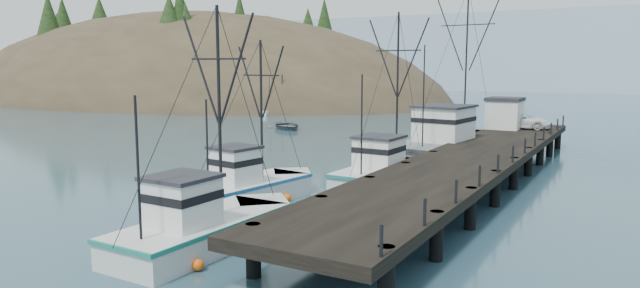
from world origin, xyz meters
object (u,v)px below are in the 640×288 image
object	(u,v)px
pickup_truck	(521,121)
trawler_far	(389,171)
work_vessel	(455,145)
pier	(472,159)
trawler_mid	(252,187)
pier_shed	(504,113)
trawler_near	(207,227)
motorboat	(287,129)

from	to	relation	value
pickup_truck	trawler_far	bearing A→B (deg)	162.40
work_vessel	pier	bearing A→B (deg)	-67.32
trawler_mid	pier_shed	xyz separation A→B (m)	(8.14, 26.79, 2.60)
pier	pickup_truck	bearing A→B (deg)	90.55
trawler_mid	trawler_near	bearing A→B (deg)	-67.08
trawler_near	motorboat	size ratio (longest dim) A/B	1.86
work_vessel	motorboat	world-z (taller)	work_vessel
pier	pier_shed	xyz separation A→B (m)	(-1.50, 16.24, 1.73)
work_vessel	pickup_truck	bearing A→B (deg)	66.18
pier	trawler_far	xyz separation A→B (m)	(-4.80, -2.18, -0.87)
pier	pier_shed	bearing A→B (deg)	95.28
trawler_near	pickup_truck	bearing A→B (deg)	79.80
trawler_near	work_vessel	xyz separation A→B (m)	(2.73, 26.99, 0.41)
pickup_truck	trawler_near	bearing A→B (deg)	165.74
pier	trawler_far	world-z (taller)	trawler_far
pier	pier_shed	world-z (taller)	pier_shed
pier	trawler_mid	size ratio (longest dim) A/B	4.69
trawler_mid	motorboat	size ratio (longest dim) A/B	1.67
trawler_near	pier_shed	world-z (taller)	trawler_near
work_vessel	trawler_far	bearing A→B (deg)	-95.40
pier_shed	trawler_near	bearing A→B (deg)	-98.27
trawler_near	pier_shed	size ratio (longest dim) A/B	3.28
pier	trawler_near	distance (m)	19.17
pier	trawler_far	bearing A→B (deg)	-155.55
trawler_far	work_vessel	world-z (taller)	work_vessel
motorboat	pier_shed	bearing A→B (deg)	-59.91
trawler_far	trawler_near	bearing A→B (deg)	-96.04
pier	pickup_truck	distance (m)	17.12
pier	motorboat	bearing A→B (deg)	142.85
trawler_far	pickup_truck	size ratio (longest dim) A/B	2.25
trawler_mid	work_vessel	size ratio (longest dim) A/B	0.54
pier	motorboat	xyz separation A→B (m)	(-27.96, 21.19, -1.69)
trawler_near	trawler_mid	world-z (taller)	trawler_near
pier	trawler_mid	bearing A→B (deg)	-132.40
trawler_mid	trawler_far	xyz separation A→B (m)	(4.83, 8.37, 0.00)
trawler_near	pier_shed	xyz separation A→B (m)	(4.98, 34.26, 2.60)
motorboat	pickup_truck	bearing A→B (deg)	-57.71
trawler_near	trawler_mid	distance (m)	8.11
trawler_near	motorboat	distance (m)	44.72
pier	trawler_mid	xyz separation A→B (m)	(-9.64, -10.55, -0.87)
trawler_far	pier_shed	bearing A→B (deg)	79.83
trawler_mid	trawler_far	bearing A→B (deg)	59.98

